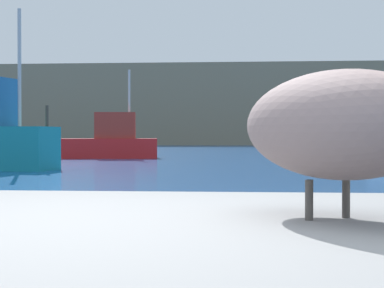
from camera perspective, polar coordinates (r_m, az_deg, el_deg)
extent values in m
cube|color=#7F755B|center=(86.39, 4.52, 3.13)|extent=(140.00, 17.90, 9.54)
ellipsoid|color=gray|center=(2.51, 12.05, 1.58)|extent=(0.91, 1.09, 0.40)
cylinder|color=#4C4742|center=(2.61, 12.83, -4.46)|extent=(0.03, 0.03, 0.15)
cylinder|color=#4C4742|center=(2.51, 9.83, -4.66)|extent=(0.03, 0.03, 0.15)
cube|color=red|center=(34.59, -8.78, -0.37)|extent=(7.20, 2.85, 1.00)
cube|color=maroon|center=(34.49, -6.47, 1.55)|extent=(2.21, 1.76, 1.32)
cylinder|color=#B2B2B2|center=(34.49, -5.30, 3.36)|extent=(0.12, 0.12, 3.49)
cylinder|color=#B2B2B2|center=(23.37, -14.32, 6.24)|extent=(0.12, 0.12, 3.93)
cylinder|color=#3F382D|center=(22.79, -12.10, 2.32)|extent=(0.10, 0.10, 0.70)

